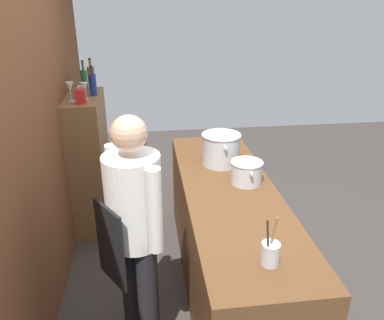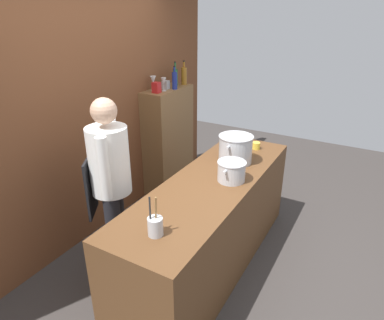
{
  "view_description": "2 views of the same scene",
  "coord_description": "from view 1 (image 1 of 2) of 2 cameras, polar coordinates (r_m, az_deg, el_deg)",
  "views": [
    {
      "loc": [
        -2.52,
        0.61,
        2.27
      ],
      "look_at": [
        0.25,
        0.26,
        1.05
      ],
      "focal_mm": 35.95,
      "sensor_mm": 36.0,
      "label": 1
    },
    {
      "loc": [
        -2.39,
        -1.17,
        2.29
      ],
      "look_at": [
        0.21,
        0.31,
        0.95
      ],
      "focal_mm": 31.95,
      "sensor_mm": 36.0,
      "label": 2
    }
  ],
  "objects": [
    {
      "name": "stockpot_small",
      "position": [
        3.02,
        8.07,
        -1.8
      ],
      "size": [
        0.31,
        0.25,
        0.18
      ],
      "color": "#B7BABF",
      "rests_on": "prep_counter"
    },
    {
      "name": "stockpot_large",
      "position": [
        3.31,
        4.31,
        1.62
      ],
      "size": [
        0.39,
        0.34,
        0.27
      ],
      "color": "#B7BABF",
      "rests_on": "prep_counter"
    },
    {
      "name": "wine_glass_short",
      "position": [
        3.61,
        -17.68,
        10.2
      ],
      "size": [
        0.07,
        0.07,
        0.17
      ],
      "color": "silver",
      "rests_on": "bar_cabinet"
    },
    {
      "name": "chef",
      "position": [
        2.42,
        -8.52,
        -9.4
      ],
      "size": [
        0.46,
        0.41,
        1.66
      ],
      "rotation": [
        0.0,
        0.0,
        3.71
      ],
      "color": "black",
      "rests_on": "ground_plane"
    },
    {
      "name": "wine_bottle_cobalt",
      "position": [
        3.77,
        -14.48,
        10.84
      ],
      "size": [
        0.06,
        0.06,
        0.28
      ],
      "color": "navy",
      "rests_on": "bar_cabinet"
    },
    {
      "name": "utensil_crock",
      "position": [
        2.19,
        11.53,
        -13.37
      ],
      "size": [
        0.1,
        0.1,
        0.29
      ],
      "color": "#B7BABF",
      "rests_on": "prep_counter"
    },
    {
      "name": "butter_jar",
      "position": [
        3.75,
        3.99,
        2.68
      ],
      "size": [
        0.08,
        0.08,
        0.07
      ],
      "primitive_type": "cylinder",
      "color": "yellow",
      "rests_on": "prep_counter"
    },
    {
      "name": "spice_tin_red",
      "position": [
        3.53,
        -16.16,
        9.03
      ],
      "size": [
        0.08,
        0.08,
        0.12
      ],
      "primitive_type": "cube",
      "color": "red",
      "rests_on": "bar_cabinet"
    },
    {
      "name": "bar_cabinet",
      "position": [
        4.02,
        -14.84,
        -0.43
      ],
      "size": [
        0.76,
        0.32,
        1.38
      ],
      "primitive_type": "cube",
      "color": "brown",
      "rests_on": "ground_plane"
    },
    {
      "name": "brick_back_panel",
      "position": [
        2.75,
        -23.59,
        5.32
      ],
      "size": [
        4.4,
        0.1,
        3.0
      ],
      "primitive_type": "cube",
      "color": "brown",
      "rests_on": "ground_plane"
    },
    {
      "name": "wine_bottle_green",
      "position": [
        3.96,
        -15.68,
        11.34
      ],
      "size": [
        0.06,
        0.06,
        0.3
      ],
      "color": "#1E592D",
      "rests_on": "bar_cabinet"
    },
    {
      "name": "spice_tin_silver",
      "position": [
        3.76,
        -16.01,
        9.73
      ],
      "size": [
        0.08,
        0.08,
        0.1
      ],
      "primitive_type": "cube",
      "color": "#B2B2B7",
      "rests_on": "bar_cabinet"
    },
    {
      "name": "prep_counter",
      "position": [
        3.17,
        5.41,
        -11.58
      ],
      "size": [
        2.34,
        0.7,
        0.9
      ],
      "primitive_type": "cube",
      "color": "brown",
      "rests_on": "ground_plane"
    },
    {
      "name": "ground_plane",
      "position": [
        3.45,
        5.11,
        -17.71
      ],
      "size": [
        8.0,
        8.0,
        0.0
      ],
      "primitive_type": "plane",
      "color": "#383330"
    },
    {
      "name": "wine_glass_wide",
      "position": [
        3.64,
        -15.73,
        10.29
      ],
      "size": [
        0.07,
        0.07,
        0.16
      ],
      "color": "silver",
      "rests_on": "bar_cabinet"
    },
    {
      "name": "wine_bottle_amber",
      "position": [
        4.07,
        -14.69,
        11.82
      ],
      "size": [
        0.07,
        0.07,
        0.3
      ],
      "color": "#8C5919",
      "rests_on": "bar_cabinet"
    }
  ]
}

